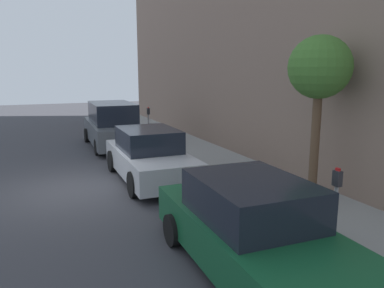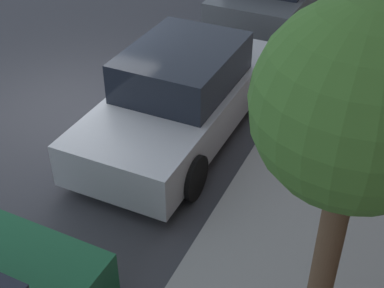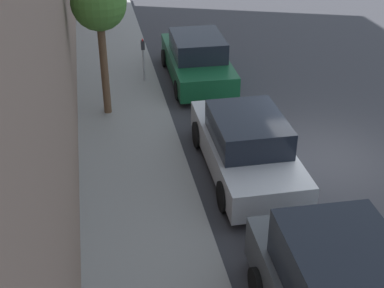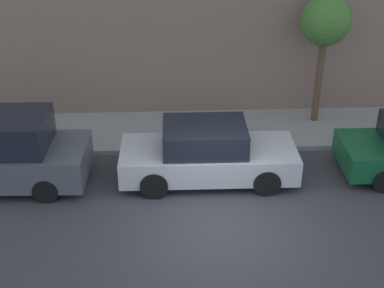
# 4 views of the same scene
# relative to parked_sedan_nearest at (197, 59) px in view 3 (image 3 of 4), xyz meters

# --- Properties ---
(ground_plane) EXTENTS (60.00, 60.00, 0.00)m
(ground_plane) POSITION_rel_parked_sedan_nearest_xyz_m (-2.18, 5.61, -0.73)
(ground_plane) COLOR #38383D
(sidewalk) EXTENTS (2.61, 32.00, 0.15)m
(sidewalk) POSITION_rel_parked_sedan_nearest_xyz_m (2.62, 5.61, -0.65)
(sidewalk) COLOR gray
(sidewalk) RESTS_ON ground_plane
(parked_sedan_nearest) EXTENTS (1.92, 4.54, 1.54)m
(parked_sedan_nearest) POSITION_rel_parked_sedan_nearest_xyz_m (0.00, 0.00, 0.00)
(parked_sedan_nearest) COLOR #14512D
(parked_sedan_nearest) RESTS_ON ground_plane
(parked_sedan_second) EXTENTS (1.92, 4.51, 1.54)m
(parked_sedan_second) POSITION_rel_parked_sedan_nearest_xyz_m (-0.01, 5.76, -0.00)
(parked_sedan_second) COLOR #B7BABF
(parked_sedan_second) RESTS_ON ground_plane
(parking_meter_near) EXTENTS (0.11, 0.15, 1.39)m
(parking_meter_near) POSITION_rel_parked_sedan_nearest_xyz_m (1.77, 0.06, 0.28)
(parking_meter_near) COLOR #ADADB2
(parking_meter_near) RESTS_ON sidewalk
(street_tree) EXTENTS (1.47, 1.47, 3.90)m
(street_tree) POSITION_rel_parked_sedan_nearest_xyz_m (3.06, 2.16, 2.52)
(street_tree) COLOR brown
(street_tree) RESTS_ON sidewalk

